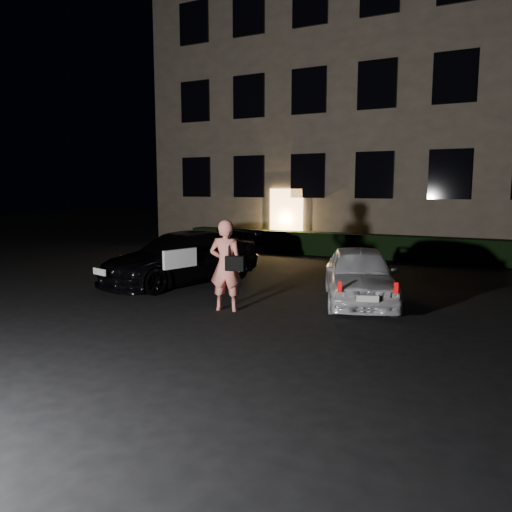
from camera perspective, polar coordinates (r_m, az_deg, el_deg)
The scene contains 6 objects.
ground at distance 9.13m, azimuth -4.29°, elevation -8.37°, with size 80.00×80.00×0.00m, color black.
building at distance 23.18m, azimuth 16.11°, elevation 16.09°, with size 20.00×8.11×12.00m.
hedge at distance 18.67m, azimuth 12.78°, elevation 1.10°, with size 15.00×0.70×0.85m, color black.
sedan at distance 13.54m, azimuth -8.50°, elevation -0.17°, with size 3.12×5.05×1.37m.
hatch at distance 11.35m, azimuth 11.74°, elevation -2.08°, with size 2.67×3.95×1.25m.
man at distance 10.31m, azimuth -3.42°, elevation -1.07°, with size 0.86×0.60×1.90m.
Camera 1 is at (4.60, -7.47, 2.54)m, focal length 35.00 mm.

